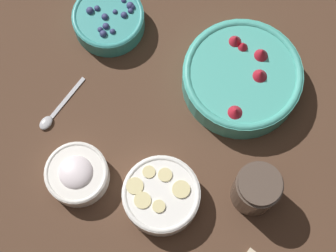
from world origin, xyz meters
name	(u,v)px	position (x,y,z in m)	size (l,w,h in m)	color
ground_plane	(182,121)	(0.00, 0.00, 0.00)	(4.00, 4.00, 0.00)	#4C3323
bowl_strawberries	(242,77)	(0.11, -0.09, 0.04)	(0.24, 0.24, 0.08)	#47AD9E
bowl_blueberries	(109,19)	(0.16, 0.21, 0.03)	(0.15, 0.15, 0.06)	teal
bowl_bananas	(161,195)	(-0.16, -0.01, 0.03)	(0.15, 0.15, 0.05)	white
bowl_cream	(77,174)	(-0.17, 0.16, 0.03)	(0.12, 0.12, 0.05)	white
jar_chocolate	(256,190)	(-0.10, -0.18, 0.05)	(0.09, 0.09, 0.10)	#4C3D33
spoon	(54,113)	(-0.07, 0.25, 0.00)	(0.14, 0.06, 0.01)	#B2B2B7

